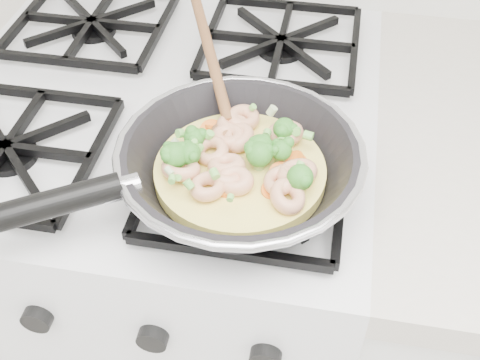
# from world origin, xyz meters

# --- Properties ---
(stove) EXTENTS (0.60, 0.60, 0.92)m
(stove) POSITION_xyz_m (0.00, 1.70, 0.46)
(stove) COLOR white
(stove) RESTS_ON ground
(skillet) EXTENTS (0.41, 0.46, 0.09)m
(skillet) POSITION_xyz_m (0.14, 1.53, 0.96)
(skillet) COLOR black
(skillet) RESTS_ON stove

